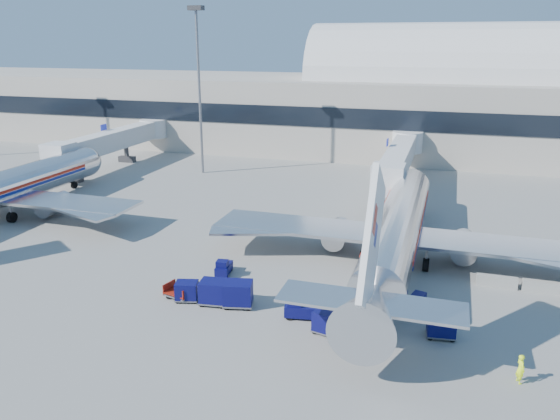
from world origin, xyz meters
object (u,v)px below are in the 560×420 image
(cart_train_b, at_px, (214,292))
(barrier_mid, at_px, (544,287))
(cart_train_a, at_px, (238,294))
(tug_lead, at_px, (301,308))
(cart_solo_near, at_px, (327,321))
(barrier_near, at_px, (497,281))
(jetbridge_near, at_px, (400,156))
(tug_left, at_px, (223,267))
(cart_train_c, at_px, (187,291))
(cart_solo_far, at_px, (442,325))
(cart_open_red, at_px, (180,294))
(airliner_main, at_px, (397,230))
(jetbridge_mid, at_px, (117,139))
(mast_west, at_px, (198,67))
(ramp_worker, at_px, (520,369))
(tug_right, at_px, (423,305))

(cart_train_b, bearing_deg, barrier_mid, 14.58)
(cart_train_a, bearing_deg, tug_lead, -16.10)
(cart_train_a, xyz_separation_m, cart_solo_near, (6.87, -1.75, -0.16))
(barrier_near, xyz_separation_m, cart_train_a, (-17.82, -8.97, 0.54))
(jetbridge_near, distance_m, tug_left, 34.80)
(barrier_mid, distance_m, cart_train_c, 26.68)
(cart_solo_far, xyz_separation_m, cart_open_red, (-18.55, -0.12, -0.48))
(airliner_main, height_order, barrier_mid, airliner_main)
(jetbridge_near, xyz_separation_m, jetbridge_mid, (-42.00, 0.00, 0.00))
(mast_west, relative_size, ramp_worker, 13.06)
(tug_lead, xyz_separation_m, tug_right, (7.96, 3.15, -0.07))
(barrier_near, height_order, cart_solo_far, cart_solo_far)
(barrier_near, bearing_deg, barrier_mid, 0.00)
(tug_lead, xyz_separation_m, cart_train_c, (-8.60, -0.06, 0.07))
(mast_west, xyz_separation_m, tug_lead, (24.88, -37.21, -14.08))
(jetbridge_mid, xyz_separation_m, tug_lead, (39.28, -38.02, -3.22))
(cart_train_a, bearing_deg, cart_open_red, 168.57)
(barrier_near, xyz_separation_m, cart_train_b, (-19.62, -9.16, 0.51))
(barrier_near, distance_m, tug_lead, 16.03)
(cart_train_a, xyz_separation_m, ramp_worker, (18.26, -3.80, -0.12))
(jetbridge_mid, bearing_deg, ramp_worker, -38.20)
(tug_left, bearing_deg, cart_train_b, -172.34)
(jetbridge_near, xyz_separation_m, tug_right, (5.25, -34.86, -3.29))
(jetbridge_mid, height_order, cart_train_c, jetbridge_mid)
(cart_train_c, height_order, cart_solo_near, cart_solo_near)
(cart_solo_far, distance_m, cart_open_red, 18.56)
(jetbridge_near, bearing_deg, mast_west, -178.32)
(mast_west, xyz_separation_m, cart_train_a, (20.18, -36.97, -13.80))
(tug_right, bearing_deg, barrier_mid, 52.29)
(airliner_main, relative_size, jetbridge_mid, 1.35)
(airliner_main, xyz_separation_m, tug_lead, (-5.12, -11.71, -2.22))
(airliner_main, xyz_separation_m, tug_right, (2.85, -8.56, -2.29))
(barrier_mid, relative_size, cart_solo_near, 1.50)
(jetbridge_mid, distance_m, tug_left, 45.64)
(tug_lead, bearing_deg, cart_train_c, 170.78)
(tug_lead, distance_m, tug_left, 9.38)
(jetbridge_near, bearing_deg, airliner_main, -84.78)
(tug_right, bearing_deg, ramp_worker, -33.55)
(jetbridge_mid, bearing_deg, barrier_mid, -27.35)
(mast_west, height_order, cart_solo_near, mast_west)
(jetbridge_near, relative_size, barrier_mid, 9.17)
(tug_lead, height_order, cart_solo_near, tug_lead)
(jetbridge_mid, relative_size, cart_open_red, 12.24)
(cart_solo_near, distance_m, cart_open_red, 11.60)
(cart_train_b, distance_m, ramp_worker, 20.38)
(cart_train_a, xyz_separation_m, cart_train_c, (-3.90, -0.30, -0.21))
(cart_train_b, xyz_separation_m, cart_open_red, (-2.81, 0.05, -0.58))
(tug_right, relative_size, cart_solo_near, 1.19)
(jetbridge_near, distance_m, cart_solo_near, 39.65)
(cart_solo_near, bearing_deg, barrier_mid, 49.39)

